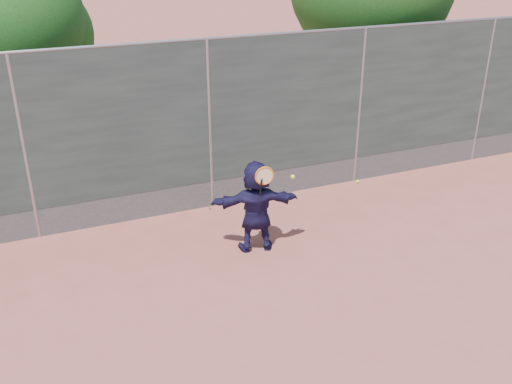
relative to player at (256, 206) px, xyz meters
name	(u,v)px	position (x,y,z in m)	size (l,w,h in m)	color
ground	(298,314)	(-0.15, -1.78, -0.73)	(80.00, 80.00, 0.00)	#9E4C42
player	(256,206)	(0.00, 0.00, 0.00)	(1.36, 0.43, 1.47)	#1A153B
ball_ground	(358,182)	(2.85, 1.57, -0.70)	(0.07, 0.07, 0.07)	#C0F436
fence	(210,123)	(-0.15, 1.72, 0.85)	(20.00, 0.06, 3.03)	#38423D
swing_action	(267,177)	(0.10, -0.19, 0.55)	(0.67, 0.13, 0.51)	orange
tree_left	(13,26)	(-3.00, 4.77, 2.20)	(3.15, 3.00, 4.53)	#382314
weed_clump	(230,199)	(0.14, 1.60, -0.60)	(0.68, 0.07, 0.30)	#387226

